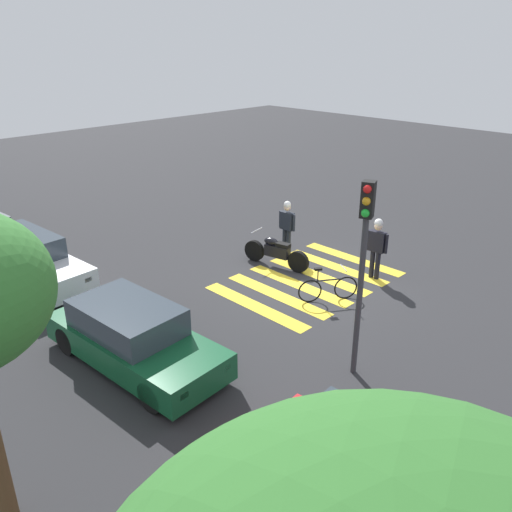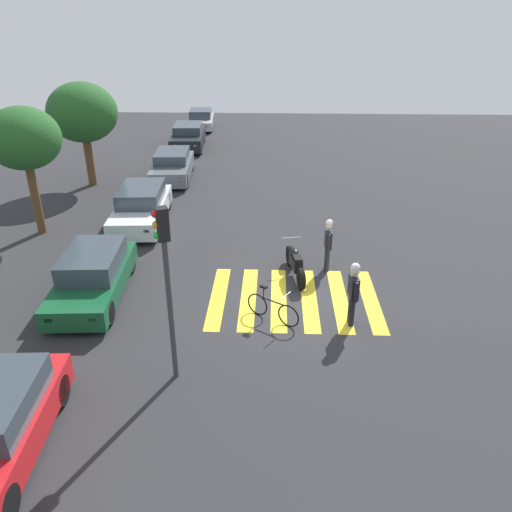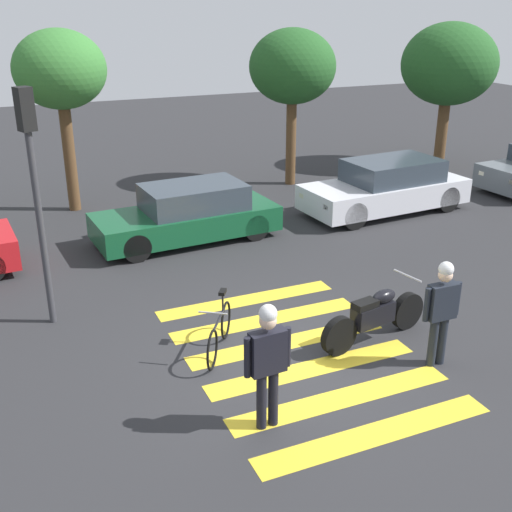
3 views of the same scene
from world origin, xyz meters
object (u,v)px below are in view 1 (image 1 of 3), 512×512
(officer_on_foot, at_px, (377,244))
(traffic_light_pole, at_px, (363,250))
(police_motorcycle, at_px, (276,252))
(car_red_convertible, at_px, (372,488))
(officer_by_motorcycle, at_px, (287,223))
(car_green_compact, at_px, (133,337))
(car_white_van, at_px, (24,261))
(leaning_bicycle, at_px, (328,288))

(officer_on_foot, relative_size, traffic_light_pole, 0.44)
(police_motorcycle, relative_size, car_red_convertible, 0.55)
(officer_by_motorcycle, xyz_separation_m, car_green_compact, (-1.84, 7.05, -0.38))
(police_motorcycle, height_order, car_white_van, car_white_van)
(car_green_compact, bearing_deg, police_motorcycle, -77.32)
(police_motorcycle, bearing_deg, leaning_bicycle, 164.45)
(car_green_compact, bearing_deg, officer_by_motorcycle, -75.33)
(officer_by_motorcycle, bearing_deg, police_motorcycle, 115.37)
(police_motorcycle, bearing_deg, car_white_van, 54.07)
(leaning_bicycle, xyz_separation_m, car_green_compact, (1.20, 5.30, 0.28))
(police_motorcycle, height_order, leaning_bicycle, police_motorcycle)
(police_motorcycle, xyz_separation_m, car_red_convertible, (-7.30, 5.89, 0.20))
(officer_on_foot, relative_size, car_red_convertible, 0.45)
(leaning_bicycle, height_order, car_red_convertible, car_red_convertible)
(officer_on_foot, bearing_deg, car_red_convertible, 122.52)
(officer_by_motorcycle, height_order, car_red_convertible, officer_by_motorcycle)
(police_motorcycle, distance_m, car_green_compact, 6.16)
(officer_by_motorcycle, distance_m, car_green_compact, 7.29)
(police_motorcycle, height_order, car_red_convertible, car_red_convertible)
(car_green_compact, relative_size, car_white_van, 0.95)
(car_red_convertible, xyz_separation_m, car_white_van, (11.62, 0.08, 0.02))
(car_green_compact, bearing_deg, traffic_light_pole, -139.68)
(officer_by_motorcycle, bearing_deg, car_red_convertible, 138.36)
(officer_on_foot, xyz_separation_m, traffic_light_pole, (-2.31, 4.35, 1.73))
(leaning_bicycle, bearing_deg, traffic_light_pole, 137.24)
(officer_by_motorcycle, bearing_deg, officer_on_foot, -173.35)
(police_motorcycle, relative_size, leaning_bicycle, 1.59)
(leaning_bicycle, distance_m, traffic_light_pole, 4.09)
(car_red_convertible, distance_m, traffic_light_pole, 4.32)
(officer_on_foot, height_order, car_red_convertible, officer_on_foot)
(officer_on_foot, relative_size, car_white_van, 0.39)
(police_motorcycle, height_order, traffic_light_pole, traffic_light_pole)
(car_white_van, bearing_deg, officer_by_motorcycle, -118.66)
(officer_on_foot, height_order, traffic_light_pole, traffic_light_pole)
(car_white_van, bearing_deg, police_motorcycle, -125.93)
(officer_by_motorcycle, bearing_deg, car_white_van, 61.34)
(officer_on_foot, height_order, officer_by_motorcycle, officer_on_foot)
(officer_by_motorcycle, relative_size, car_green_compact, 0.40)
(car_white_van, bearing_deg, car_green_compact, 179.64)
(car_red_convertible, xyz_separation_m, car_green_compact, (5.95, 0.12, -0.02))
(police_motorcycle, bearing_deg, car_green_compact, 102.68)
(officer_by_motorcycle, distance_m, car_white_van, 8.00)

